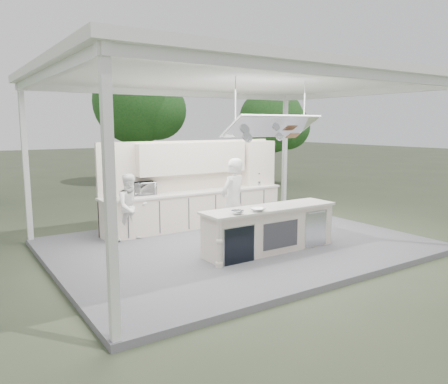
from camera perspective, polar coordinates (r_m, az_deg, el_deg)
ground at (r=10.07m, az=1.79°, el=-7.26°), size 90.00×90.00×0.00m
stage_deck at (r=10.05m, az=1.79°, el=-6.93°), size 8.00×6.00×0.12m
tent at (r=9.71m, az=1.95°, el=14.28°), size 8.20×6.20×3.86m
demo_island at (r=9.32m, az=5.94°, el=-4.83°), size 3.10×0.79×0.95m
back_counter at (r=11.49m, az=-3.65°, el=-2.19°), size 5.08×0.72×0.95m
back_wall_unit at (r=11.75m, az=-2.33°, el=2.88°), size 5.05×0.48×2.25m
tree_cluster at (r=18.50m, az=-16.55°, el=10.00°), size 19.55×9.40×5.85m
head_chef at (r=9.68m, az=1.17°, el=-1.29°), size 0.82×0.67×1.94m
sous_chef at (r=10.31m, az=-12.03°, el=-1.94°), size 0.79×0.64×1.55m
toaster_oven at (r=10.93m, az=-10.55°, el=0.49°), size 0.63×0.46×0.33m
bowl_large at (r=8.72m, az=4.44°, el=-2.33°), size 0.29×0.29×0.07m
bowl_small at (r=8.43m, az=1.77°, el=-2.66°), size 0.31×0.31×0.08m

